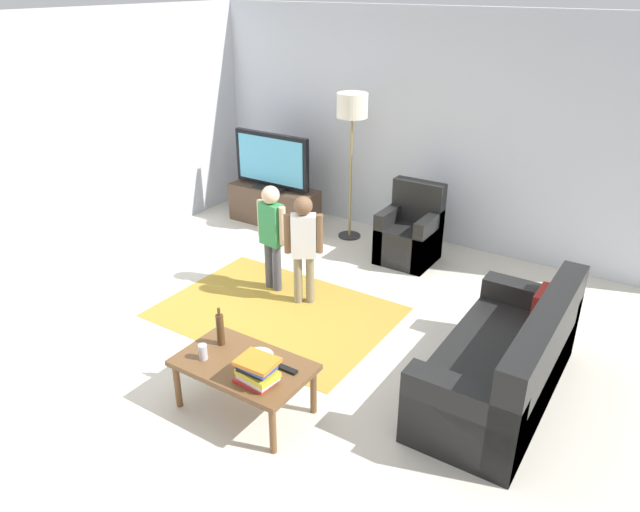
{
  "coord_description": "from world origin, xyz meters",
  "views": [
    {
      "loc": [
        2.7,
        -3.55,
        2.98
      ],
      "look_at": [
        0.0,
        0.6,
        0.65
      ],
      "focal_mm": 33.38,
      "sensor_mm": 36.0,
      "label": 1
    }
  ],
  "objects_px": {
    "book_stack": "(257,371)",
    "floor_lamp": "(352,114)",
    "bottle": "(220,329)",
    "tv_stand": "(274,206)",
    "coffee_table": "(244,368)",
    "plate": "(259,356)",
    "tv": "(272,161)",
    "soda_can": "(203,352)",
    "child_near_tv": "(272,229)",
    "child_center": "(304,241)",
    "couch": "(508,367)",
    "tv_remote": "(287,369)",
    "armchair": "(410,235)"
  },
  "relations": [
    {
      "from": "bottle",
      "to": "book_stack",
      "type": "bearing_deg",
      "value": -22.76
    },
    {
      "from": "couch",
      "to": "armchair",
      "type": "height_order",
      "value": "armchair"
    },
    {
      "from": "armchair",
      "to": "plate",
      "type": "xyz_separation_m",
      "value": [
        0.16,
        -2.97,
        0.13
      ]
    },
    {
      "from": "armchair",
      "to": "bottle",
      "type": "xyz_separation_m",
      "value": [
        -0.19,
        -2.99,
        0.26
      ]
    },
    {
      "from": "child_near_tv",
      "to": "plate",
      "type": "height_order",
      "value": "child_near_tv"
    },
    {
      "from": "child_center",
      "to": "book_stack",
      "type": "relative_size",
      "value": 3.75
    },
    {
      "from": "floor_lamp",
      "to": "soda_can",
      "type": "xyz_separation_m",
      "value": [
        0.74,
        -3.41,
        -1.06
      ]
    },
    {
      "from": "bottle",
      "to": "armchair",
      "type": "bearing_deg",
      "value": 86.29
    },
    {
      "from": "book_stack",
      "to": "child_near_tv",
      "type": "bearing_deg",
      "value": 124.38
    },
    {
      "from": "child_center",
      "to": "tv",
      "type": "bearing_deg",
      "value": 135.25
    },
    {
      "from": "book_stack",
      "to": "plate",
      "type": "xyz_separation_m",
      "value": [
        -0.18,
        0.24,
        -0.08
      ]
    },
    {
      "from": "tv_stand",
      "to": "book_stack",
      "type": "relative_size",
      "value": 4.0
    },
    {
      "from": "child_center",
      "to": "bottle",
      "type": "relative_size",
      "value": 3.56
    },
    {
      "from": "coffee_table",
      "to": "plate",
      "type": "distance_m",
      "value": 0.14
    },
    {
      "from": "floor_lamp",
      "to": "book_stack",
      "type": "relative_size",
      "value": 5.94
    },
    {
      "from": "tv_stand",
      "to": "child_center",
      "type": "distance_m",
      "value": 2.21
    },
    {
      "from": "child_center",
      "to": "plate",
      "type": "bearing_deg",
      "value": -67.64
    },
    {
      "from": "floor_lamp",
      "to": "tv_stand",
      "type": "bearing_deg",
      "value": -171.87
    },
    {
      "from": "floor_lamp",
      "to": "bottle",
      "type": "relative_size",
      "value": 5.63
    },
    {
      "from": "floor_lamp",
      "to": "book_stack",
      "type": "bearing_deg",
      "value": -69.83
    },
    {
      "from": "book_stack",
      "to": "bottle",
      "type": "height_order",
      "value": "bottle"
    },
    {
      "from": "tv_remote",
      "to": "soda_can",
      "type": "relative_size",
      "value": 1.42
    },
    {
      "from": "armchair",
      "to": "soda_can",
      "type": "height_order",
      "value": "armchair"
    },
    {
      "from": "plate",
      "to": "book_stack",
      "type": "bearing_deg",
      "value": -53.62
    },
    {
      "from": "tv_stand",
      "to": "coffee_table",
      "type": "height_order",
      "value": "tv_stand"
    },
    {
      "from": "bottle",
      "to": "tv_stand",
      "type": "bearing_deg",
      "value": 120.5
    },
    {
      "from": "coffee_table",
      "to": "book_stack",
      "type": "height_order",
      "value": "book_stack"
    },
    {
      "from": "coffee_table",
      "to": "tv_remote",
      "type": "height_order",
      "value": "tv_remote"
    },
    {
      "from": "tv_remote",
      "to": "tv_stand",
      "type": "bearing_deg",
      "value": 129.16
    },
    {
      "from": "child_near_tv",
      "to": "book_stack",
      "type": "xyz_separation_m",
      "value": [
        1.22,
        -1.78,
        -0.17
      ]
    },
    {
      "from": "floor_lamp",
      "to": "coffee_table",
      "type": "bearing_deg",
      "value": -72.7
    },
    {
      "from": "tv_stand",
      "to": "coffee_table",
      "type": "relative_size",
      "value": 1.2
    },
    {
      "from": "tv_stand",
      "to": "plate",
      "type": "distance_m",
      "value": 3.7
    },
    {
      "from": "couch",
      "to": "tv_remote",
      "type": "bearing_deg",
      "value": -139.3
    },
    {
      "from": "tv_stand",
      "to": "tv",
      "type": "bearing_deg",
      "value": -90.0
    },
    {
      "from": "tv_stand",
      "to": "floor_lamp",
      "type": "height_order",
      "value": "floor_lamp"
    },
    {
      "from": "tv",
      "to": "armchair",
      "type": "bearing_deg",
      "value": -0.53
    },
    {
      "from": "armchair",
      "to": "plate",
      "type": "bearing_deg",
      "value": -87.0
    },
    {
      "from": "child_center",
      "to": "soda_can",
      "type": "xyz_separation_m",
      "value": [
        0.28,
        -1.72,
        -0.2
      ]
    },
    {
      "from": "bottle",
      "to": "tv",
      "type": "bearing_deg",
      "value": 120.68
    },
    {
      "from": "couch",
      "to": "floor_lamp",
      "type": "bearing_deg",
      "value": 141.59
    },
    {
      "from": "plate",
      "to": "child_center",
      "type": "bearing_deg",
      "value": 112.36
    },
    {
      "from": "armchair",
      "to": "bottle",
      "type": "distance_m",
      "value": 3.01
    },
    {
      "from": "tv",
      "to": "coffee_table",
      "type": "distance_m",
      "value": 3.78
    },
    {
      "from": "armchair",
      "to": "coffee_table",
      "type": "xyz_separation_m",
      "value": [
        0.11,
        -3.09,
        0.07
      ]
    },
    {
      "from": "armchair",
      "to": "book_stack",
      "type": "xyz_separation_m",
      "value": [
        0.33,
        -3.22,
        0.21
      ]
    },
    {
      "from": "child_near_tv",
      "to": "bottle",
      "type": "height_order",
      "value": "child_near_tv"
    },
    {
      "from": "tv",
      "to": "couch",
      "type": "bearing_deg",
      "value": -27.36
    },
    {
      "from": "tv",
      "to": "soda_can",
      "type": "height_order",
      "value": "tv"
    },
    {
      "from": "book_stack",
      "to": "floor_lamp",
      "type": "bearing_deg",
      "value": 110.17
    }
  ]
}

